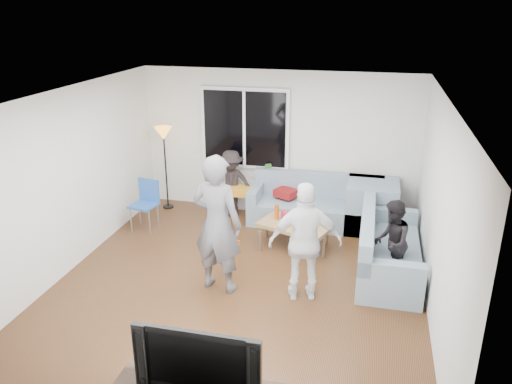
% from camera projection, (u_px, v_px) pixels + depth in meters
% --- Properties ---
extents(floor, '(5.00, 5.50, 0.04)m').
position_uv_depth(floor, '(239.00, 284.00, 7.05)').
color(floor, '#56351C').
rests_on(floor, ground).
extents(ceiling, '(5.00, 5.50, 0.04)m').
position_uv_depth(ceiling, '(237.00, 95.00, 6.12)').
color(ceiling, white).
rests_on(ceiling, ground).
extents(wall_back, '(5.00, 0.04, 2.60)m').
position_uv_depth(wall_back, '(278.00, 143.00, 9.10)').
color(wall_back, silver).
rests_on(wall_back, ground).
extents(wall_front, '(5.00, 0.04, 2.60)m').
position_uv_depth(wall_front, '(148.00, 317.00, 4.06)').
color(wall_front, silver).
rests_on(wall_front, ground).
extents(wall_left, '(0.04, 5.50, 2.60)m').
position_uv_depth(wall_left, '(66.00, 182.00, 7.12)').
color(wall_left, silver).
rests_on(wall_left, ground).
extents(wall_right, '(0.04, 5.50, 2.60)m').
position_uv_depth(wall_right, '(441.00, 214.00, 6.04)').
color(wall_right, silver).
rests_on(wall_right, ground).
extents(window_frame, '(1.62, 0.06, 1.47)m').
position_uv_depth(window_frame, '(245.00, 128.00, 9.07)').
color(window_frame, white).
rests_on(window_frame, wall_back).
extents(window_glass, '(1.50, 0.02, 1.35)m').
position_uv_depth(window_glass, '(244.00, 129.00, 9.04)').
color(window_glass, black).
rests_on(window_glass, window_frame).
extents(window_mullion, '(0.05, 0.03, 1.35)m').
position_uv_depth(window_mullion, '(244.00, 129.00, 9.03)').
color(window_mullion, white).
rests_on(window_mullion, window_frame).
extents(radiator, '(1.30, 0.12, 0.62)m').
position_uv_depth(radiator, '(245.00, 193.00, 9.47)').
color(radiator, silver).
rests_on(radiator, floor).
extents(potted_plant, '(0.19, 0.16, 0.34)m').
position_uv_depth(potted_plant, '(267.00, 171.00, 9.18)').
color(potted_plant, '#3A712D').
rests_on(potted_plant, radiator).
extents(vase, '(0.18, 0.18, 0.16)m').
position_uv_depth(vase, '(229.00, 173.00, 9.37)').
color(vase, silver).
rests_on(vase, radiator).
extents(sofa_back_section, '(2.30, 0.85, 0.85)m').
position_uv_depth(sofa_back_section, '(315.00, 201.00, 8.79)').
color(sofa_back_section, slate).
rests_on(sofa_back_section, floor).
extents(sofa_right_section, '(2.00, 0.85, 0.85)m').
position_uv_depth(sofa_right_section, '(390.00, 245.00, 7.20)').
color(sofa_right_section, slate).
rests_on(sofa_right_section, floor).
extents(sofa_corner, '(0.85, 0.85, 0.85)m').
position_uv_depth(sofa_corner, '(371.00, 206.00, 8.58)').
color(sofa_corner, slate).
rests_on(sofa_corner, floor).
extents(cushion_yellow, '(0.39, 0.34, 0.14)m').
position_uv_depth(cushion_yellow, '(240.00, 191.00, 9.04)').
color(cushion_yellow, orange).
rests_on(cushion_yellow, sofa_back_section).
extents(cushion_red, '(0.45, 0.43, 0.13)m').
position_uv_depth(cushion_red, '(286.00, 193.00, 8.93)').
color(cushion_red, maroon).
rests_on(cushion_red, sofa_back_section).
extents(coffee_table, '(1.24, 0.94, 0.40)m').
position_uv_depth(coffee_table, '(294.00, 236.00, 8.01)').
color(coffee_table, '#A88951').
rests_on(coffee_table, floor).
extents(pitcher, '(0.17, 0.17, 0.17)m').
position_uv_depth(pitcher, '(286.00, 217.00, 8.00)').
color(pitcher, maroon).
rests_on(pitcher, coffee_table).
extents(side_chair, '(0.47, 0.47, 0.86)m').
position_uv_depth(side_chair, '(144.00, 206.00, 8.57)').
color(side_chair, '#2656A7').
rests_on(side_chair, floor).
extents(floor_lamp, '(0.32, 0.32, 1.56)m').
position_uv_depth(floor_lamp, '(166.00, 169.00, 9.37)').
color(floor_lamp, gold).
rests_on(floor_lamp, floor).
extents(player_left, '(0.77, 0.57, 1.90)m').
position_uv_depth(player_left, '(217.00, 224.00, 6.60)').
color(player_left, '#535459').
rests_on(player_left, floor).
extents(player_right, '(1.01, 0.60, 1.61)m').
position_uv_depth(player_right, '(305.00, 242.00, 6.43)').
color(player_right, white).
rests_on(player_right, floor).
extents(spectator_right, '(0.47, 0.60, 1.21)m').
position_uv_depth(spectator_right, '(391.00, 242.00, 6.88)').
color(spectator_right, black).
rests_on(spectator_right, floor).
extents(spectator_back, '(0.84, 0.54, 1.23)m').
position_uv_depth(spectator_back, '(231.00, 184.00, 9.08)').
color(spectator_back, black).
rests_on(spectator_back, floor).
extents(television, '(1.14, 0.15, 0.66)m').
position_uv_depth(television, '(201.00, 356.00, 4.42)').
color(television, black).
rests_on(television, tv_console).
extents(bottle_d, '(0.07, 0.07, 0.24)m').
position_uv_depth(bottle_d, '(307.00, 221.00, 7.77)').
color(bottle_d, orange).
rests_on(bottle_d, coffee_table).
extents(bottle_e, '(0.07, 0.07, 0.18)m').
position_uv_depth(bottle_e, '(317.00, 217.00, 7.97)').
color(bottle_e, black).
rests_on(bottle_e, coffee_table).
extents(bottle_c, '(0.07, 0.07, 0.20)m').
position_uv_depth(bottle_c, '(299.00, 216.00, 7.98)').
color(bottle_c, black).
rests_on(bottle_c, coffee_table).
extents(bottle_a, '(0.07, 0.07, 0.24)m').
position_uv_depth(bottle_a, '(277.00, 212.00, 8.09)').
color(bottle_a, '#C0470B').
rests_on(bottle_a, coffee_table).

